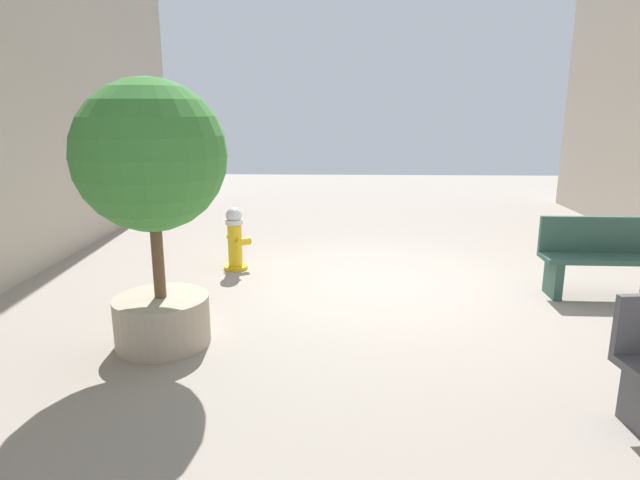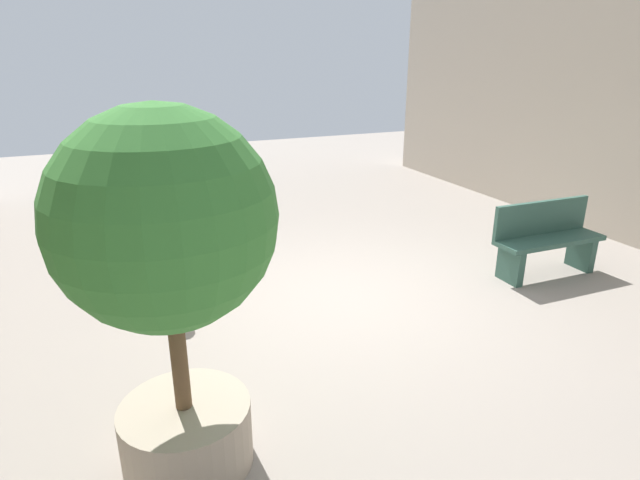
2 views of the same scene
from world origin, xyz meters
TOP-DOWN VIEW (x-y plane):
  - ground_plane at (0.00, 0.00)m, footprint 23.40×23.40m
  - fire_hydrant at (1.98, -0.59)m, footprint 0.39×0.40m
  - bench_near at (-2.66, 0.35)m, footprint 1.49×0.47m
  - planter_tree at (2.21, 1.93)m, footprint 1.37×1.37m

SIDE VIEW (x-z plane):
  - ground_plane at x=0.00m, z-range 0.00..0.00m
  - fire_hydrant at x=1.98m, z-range 0.00..0.89m
  - bench_near at x=-2.66m, z-range 0.01..0.96m
  - planter_tree at x=2.21m, z-range 0.36..2.85m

